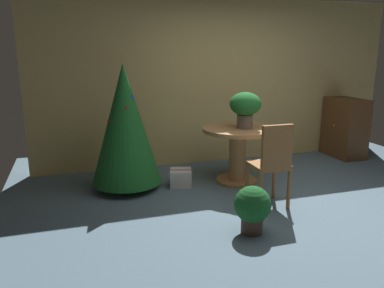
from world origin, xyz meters
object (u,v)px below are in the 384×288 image
(flower_vase, at_px, (245,106))
(round_dining_table, at_px, (238,146))
(potted_plant, at_px, (252,207))
(wooden_chair_near, at_px, (272,161))
(gift_box_cream, at_px, (181,178))
(holiday_tree, at_px, (125,124))
(wooden_cabinet, at_px, (345,128))

(flower_vase, bearing_deg, round_dining_table, 140.91)
(potted_plant, bearing_deg, round_dining_table, 71.45)
(flower_vase, relative_size, wooden_chair_near, 0.48)
(gift_box_cream, bearing_deg, flower_vase, -8.33)
(holiday_tree, bearing_deg, gift_box_cream, -11.34)
(potted_plant, bearing_deg, wooden_cabinet, 37.21)
(holiday_tree, height_order, gift_box_cream, holiday_tree)
(flower_vase, distance_m, potted_plant, 1.71)
(gift_box_cream, height_order, potted_plant, potted_plant)
(wooden_cabinet, bearing_deg, flower_vase, -162.11)
(holiday_tree, bearing_deg, wooden_chair_near, -37.68)
(flower_vase, height_order, wooden_cabinet, flower_vase)
(flower_vase, height_order, holiday_tree, holiday_tree)
(round_dining_table, distance_m, gift_box_cream, 0.90)
(flower_vase, distance_m, wooden_cabinet, 2.42)
(flower_vase, xyz_separation_m, potted_plant, (-0.56, -1.40, -0.80))
(round_dining_table, xyz_separation_m, wooden_cabinet, (2.31, 0.67, -0.02))
(gift_box_cream, height_order, wooden_cabinet, wooden_cabinet)
(flower_vase, height_order, gift_box_cream, flower_vase)
(wooden_chair_near, distance_m, holiday_tree, 1.92)
(flower_vase, bearing_deg, wooden_cabinet, 17.89)
(round_dining_table, relative_size, flower_vase, 2.00)
(wooden_chair_near, bearing_deg, flower_vase, 85.54)
(potted_plant, bearing_deg, holiday_tree, 121.15)
(wooden_chair_near, distance_m, gift_box_cream, 1.37)
(flower_vase, distance_m, holiday_tree, 1.60)
(wooden_chair_near, xyz_separation_m, gift_box_cream, (-0.80, 1.02, -0.45))
(holiday_tree, relative_size, wooden_cabinet, 1.65)
(gift_box_cream, bearing_deg, wooden_cabinet, 10.86)
(round_dining_table, bearing_deg, wooden_chair_near, -90.00)
(round_dining_table, xyz_separation_m, holiday_tree, (-1.50, 0.21, 0.35))
(flower_vase, xyz_separation_m, wooden_chair_near, (-0.07, -0.89, -0.51))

